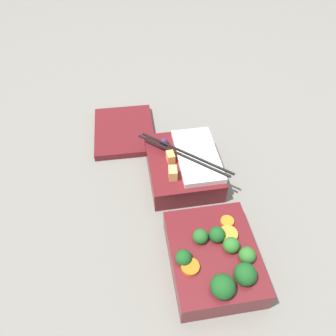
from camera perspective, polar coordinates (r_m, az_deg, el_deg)
The scene contains 4 objects.
ground_plane at distance 0.64m, azimuth 5.04°, elevation -8.80°, with size 3.00×3.00×0.00m, color slate.
bento_tray_vegetable at distance 0.57m, azimuth 8.10°, elevation -15.23°, with size 0.18×0.14×0.08m.
bento_tray_rice at distance 0.69m, azimuth 2.80°, elevation 0.46°, with size 0.18×0.17×0.07m.
bento_lid at distance 0.81m, azimuth -7.65°, elevation 6.41°, with size 0.17×0.14×0.02m, color maroon.
Camera 1 is at (-0.34, 0.11, 0.53)m, focal length 35.00 mm.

